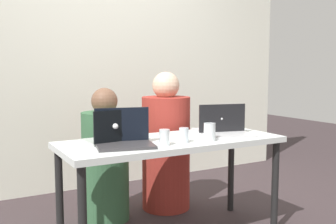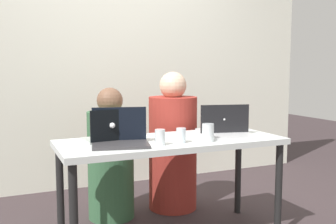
# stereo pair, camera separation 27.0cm
# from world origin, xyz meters

# --- Properties ---
(back_wall) EXTENTS (4.50, 0.10, 2.55)m
(back_wall) POSITION_xyz_m (0.00, 1.51, 1.28)
(back_wall) COLOR silver
(back_wall) RESTS_ON ground
(desk) EXTENTS (1.52, 0.61, 0.71)m
(desk) POSITION_xyz_m (0.00, 0.00, 0.63)
(desk) COLOR silver
(desk) RESTS_ON ground
(person_on_left) EXTENTS (0.38, 0.38, 1.04)m
(person_on_left) POSITION_xyz_m (-0.27, 0.58, 0.46)
(person_on_left) COLOR #366340
(person_on_left) RESTS_ON ground
(person_on_right) EXTENTS (0.47, 0.47, 1.16)m
(person_on_right) POSITION_xyz_m (0.27, 0.58, 0.52)
(person_on_right) COLOR #9E2F26
(person_on_right) RESTS_ON ground
(laptop_front_left) EXTENTS (0.39, 0.32, 0.23)m
(laptop_front_left) POSITION_xyz_m (-0.38, -0.06, 0.76)
(laptop_front_left) COLOR #363437
(laptop_front_left) RESTS_ON desk
(laptop_back_right) EXTENTS (0.34, 0.28, 0.21)m
(laptop_back_right) POSITION_xyz_m (0.44, 0.09, 0.75)
(laptop_back_right) COLOR silver
(laptop_back_right) RESTS_ON desk
(laptop_back_left) EXTENTS (0.30, 0.27, 0.22)m
(laptop_back_left) POSITION_xyz_m (-0.42, 0.08, 0.76)
(laptop_back_left) COLOR #B1B9B3
(laptop_back_left) RESTS_ON desk
(laptop_front_right) EXTENTS (0.40, 0.31, 0.22)m
(laptop_front_right) POSITION_xyz_m (0.40, -0.07, 0.76)
(laptop_front_right) COLOR silver
(laptop_front_right) RESTS_ON desk
(water_glass_left) EXTENTS (0.07, 0.07, 0.10)m
(water_glass_left) POSITION_xyz_m (-0.15, -0.17, 0.75)
(water_glass_left) COLOR white
(water_glass_left) RESTS_ON desk
(water_glass_center) EXTENTS (0.06, 0.06, 0.10)m
(water_glass_center) POSITION_xyz_m (-0.00, -0.15, 0.75)
(water_glass_center) COLOR silver
(water_glass_center) RESTS_ON desk
(water_glass_right) EXTENTS (0.08, 0.08, 0.12)m
(water_glass_right) POSITION_xyz_m (0.18, -0.18, 0.76)
(water_glass_right) COLOR white
(water_glass_right) RESTS_ON desk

